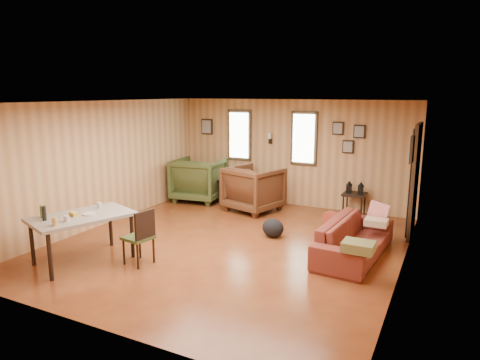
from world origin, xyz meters
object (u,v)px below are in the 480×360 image
(recliner_green, at_px, (199,178))
(dining_table, at_px, (81,219))
(end_table, at_px, (216,185))
(side_table, at_px, (355,192))
(recliner_brown, at_px, (254,186))
(sofa, at_px, (355,232))

(recliner_green, height_order, dining_table, recliner_green)
(end_table, height_order, side_table, side_table)
(recliner_brown, bearing_deg, recliner_green, 7.46)
(side_table, bearing_deg, end_table, -177.07)
(recliner_brown, distance_m, side_table, 2.13)
(recliner_brown, height_order, end_table, recliner_brown)
(recliner_green, bearing_deg, recliner_brown, 163.91)
(sofa, distance_m, recliner_brown, 3.07)
(end_table, bearing_deg, side_table, 2.93)
(recliner_brown, height_order, side_table, recliner_brown)
(dining_table, bearing_deg, recliner_brown, 93.99)
(recliner_brown, height_order, recliner_green, recliner_green)
(end_table, bearing_deg, recliner_green, -152.25)
(recliner_brown, relative_size, recliner_green, 0.96)
(recliner_green, height_order, side_table, recliner_green)
(recliner_green, xyz_separation_m, end_table, (0.35, 0.18, -0.17))
(side_table, bearing_deg, dining_table, -125.94)
(sofa, xyz_separation_m, dining_table, (-3.67, -2.09, 0.28))
(recliner_brown, bearing_deg, sofa, 161.97)
(recliner_green, height_order, end_table, recliner_green)
(recliner_green, bearing_deg, dining_table, 88.31)
(recliner_green, bearing_deg, side_table, 177.80)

